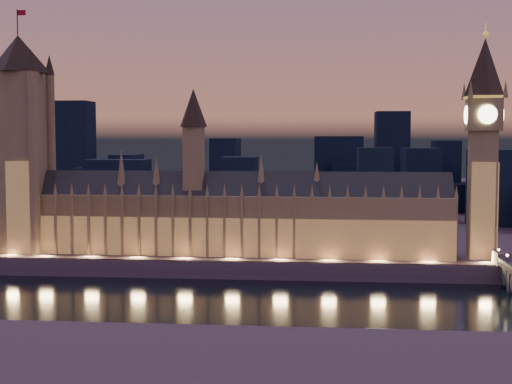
# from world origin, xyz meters

# --- Properties ---
(ground_plane) EXTENTS (2000.00, 2000.00, 0.00)m
(ground_plane) POSITION_xyz_m (0.00, 0.00, 0.00)
(ground_plane) COLOR black
(ground_plane) RESTS_ON ground
(north_bank) EXTENTS (2000.00, 960.00, 8.00)m
(north_bank) POSITION_xyz_m (0.00, 520.00, 4.00)
(north_bank) COLOR #483542
(north_bank) RESTS_ON ground
(embankment_wall) EXTENTS (2000.00, 2.50, 8.00)m
(embankment_wall) POSITION_xyz_m (0.00, 41.00, 4.00)
(embankment_wall) COLOR #4C4253
(embankment_wall) RESTS_ON ground
(palace_of_westminster) EXTENTS (202.00, 24.72, 78.00)m
(palace_of_westminster) POSITION_xyz_m (-6.13, 61.75, 26.37)
(palace_of_westminster) COLOR olive
(palace_of_westminster) RESTS_ON north_bank
(victoria_tower) EXTENTS (31.68, 31.68, 115.87)m
(victoria_tower) POSITION_xyz_m (-110.00, 61.92, 65.38)
(victoria_tower) COLOR olive
(victoria_tower) RESTS_ON north_bank
(elizabeth_tower) EXTENTS (18.00, 18.00, 106.17)m
(elizabeth_tower) POSITION_xyz_m (108.00, 61.92, 67.14)
(elizabeth_tower) COLOR olive
(elizabeth_tower) RESTS_ON north_bank
(river_boat) EXTENTS (50.09, 14.43, 4.50)m
(river_boat) POSITION_xyz_m (61.54, -58.00, 1.56)
(river_boat) COLOR #4C4253
(river_boat) RESTS_ON ground
(city_backdrop) EXTENTS (451.28, 215.63, 85.44)m
(city_backdrop) POSITION_xyz_m (35.93, 247.86, 31.33)
(city_backdrop) COLOR black
(city_backdrop) RESTS_ON north_bank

